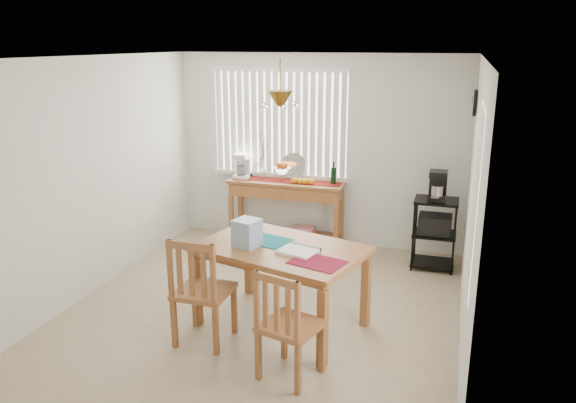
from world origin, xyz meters
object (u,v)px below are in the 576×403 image
(sideboard, at_px, (287,197))
(chair_left, at_px, (201,291))
(cart_items, at_px, (438,186))
(wire_cart, at_px, (435,227))
(dining_table, at_px, (281,256))
(chair_right, at_px, (288,326))

(sideboard, height_order, chair_left, chair_left)
(sideboard, bearing_deg, cart_items, -7.98)
(wire_cart, height_order, dining_table, wire_cart)
(wire_cart, height_order, cart_items, cart_items)
(wire_cart, bearing_deg, sideboard, 171.76)
(wire_cart, distance_m, cart_items, 0.52)
(dining_table, xyz_separation_m, chair_right, (0.34, -0.87, -0.26))
(dining_table, distance_m, chair_left, 0.83)
(chair_left, bearing_deg, wire_cart, 52.16)
(dining_table, relative_size, chair_left, 1.67)
(cart_items, xyz_separation_m, dining_table, (-1.36, -1.99, -0.31))
(chair_left, bearing_deg, cart_items, 52.27)
(cart_items, xyz_separation_m, chair_right, (-1.02, -2.85, -0.57))
(wire_cart, relative_size, chair_right, 0.90)
(cart_items, distance_m, chair_left, 3.24)
(sideboard, bearing_deg, chair_left, -88.89)
(dining_table, bearing_deg, cart_items, 55.69)
(dining_table, distance_m, chair_right, 0.96)
(cart_items, distance_m, dining_table, 2.43)
(chair_right, bearing_deg, chair_left, 160.77)
(chair_left, height_order, chair_right, chair_left)
(wire_cart, xyz_separation_m, dining_table, (-1.36, -1.98, 0.21))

